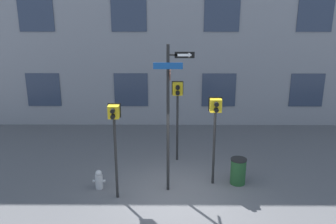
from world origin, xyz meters
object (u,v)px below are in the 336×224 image
street_sign_pole (170,108)px  trash_bin (238,171)px  pedestrian_signal_across (178,99)px  pedestrian_signal_left (114,127)px  fire_hydrant (99,180)px  pedestrian_signal_right (215,117)px

street_sign_pole → trash_bin: size_ratio=5.27×
pedestrian_signal_across → trash_bin: bearing=-42.9°
pedestrian_signal_across → trash_bin: 3.26m
pedestrian_signal_left → fire_hydrant: (-0.65, 0.54, -1.96)m
street_sign_pole → trash_bin: street_sign_pole is taller
street_sign_pole → pedestrian_signal_right: bearing=17.1°
pedestrian_signal_across → street_sign_pole: bearing=-96.8°
pedestrian_signal_across → fire_hydrant: 3.88m
pedestrian_signal_left → pedestrian_signal_across: size_ratio=0.99×
pedestrian_signal_left → fire_hydrant: bearing=140.2°
street_sign_pole → pedestrian_signal_across: (0.27, 2.23, -0.34)m
street_sign_pole → pedestrian_signal_across: size_ratio=1.54×
pedestrian_signal_left → fire_hydrant: pedestrian_signal_left is taller
pedestrian_signal_right → fire_hydrant: 4.14m
fire_hydrant → trash_bin: (4.43, 0.36, 0.13)m
street_sign_pole → trash_bin: (2.20, 0.43, -2.25)m
pedestrian_signal_left → pedestrian_signal_right: size_ratio=1.02×
pedestrian_signal_left → trash_bin: 4.30m
pedestrian_signal_right → pedestrian_signal_across: pedestrian_signal_across is taller
street_sign_pole → pedestrian_signal_right: street_sign_pole is taller
street_sign_pole → pedestrian_signal_across: 2.27m
pedestrian_signal_across → fire_hydrant: pedestrian_signal_across is taller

